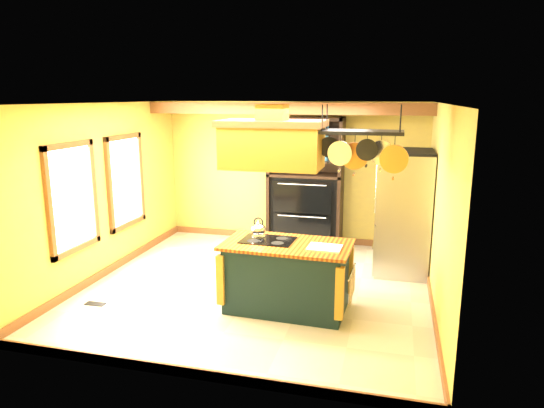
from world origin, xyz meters
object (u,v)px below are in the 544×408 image
at_px(kitchen_island, 287,276).
at_px(range_hood, 272,142).
at_px(refrigerator, 403,215).
at_px(hutch, 306,198).
at_px(pot_rack, 362,143).

relative_size(kitchen_island, range_hood, 1.29).
height_order(kitchen_island, refrigerator, refrigerator).
bearing_deg(hutch, range_hood, -88.21).
xyz_separation_m(pot_rack, refrigerator, (0.56, 1.89, -1.31)).
xyz_separation_m(kitchen_island, hutch, (-0.29, 2.88, 0.46)).
bearing_deg(hutch, refrigerator, -29.29).
bearing_deg(range_hood, hutch, 91.79).
bearing_deg(pot_rack, hutch, 112.70).
distance_m(range_hood, refrigerator, 2.83).
xyz_separation_m(kitchen_island, refrigerator, (1.48, 1.89, 0.47)).
distance_m(kitchen_island, hutch, 2.93).
relative_size(refrigerator, hutch, 0.80).
relative_size(range_hood, hutch, 0.54).
bearing_deg(range_hood, kitchen_island, 0.26).
relative_size(kitchen_island, pot_rack, 1.56).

